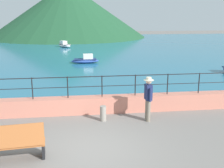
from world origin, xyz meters
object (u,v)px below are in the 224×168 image
(bollard, at_px, (103,113))
(boat_1, at_px, (64,45))
(boat_2, at_px, (86,60))
(bench_main, at_px, (14,143))
(person_walking, at_px, (148,97))

(bollard, relative_size, boat_1, 0.25)
(boat_2, bearing_deg, bench_main, -99.30)
(bollard, height_order, boat_2, boat_2)
(bench_main, xyz_separation_m, boat_1, (0.32, 27.72, -0.23))
(person_walking, xyz_separation_m, bollard, (-1.73, 0.20, -0.68))
(bollard, xyz_separation_m, boat_2, (-0.22, 12.94, 0.03))
(boat_2, bearing_deg, bollard, -89.02)
(bench_main, distance_m, boat_2, 15.85)
(bench_main, relative_size, bollard, 2.91)
(bench_main, bearing_deg, person_walking, 29.02)
(person_walking, xyz_separation_m, boat_1, (-4.19, 25.21, -0.65))
(boat_2, bearing_deg, person_walking, -81.55)
(person_walking, relative_size, boat_1, 0.72)
(bollard, bearing_deg, boat_2, 90.98)
(bench_main, relative_size, person_walking, 1.00)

